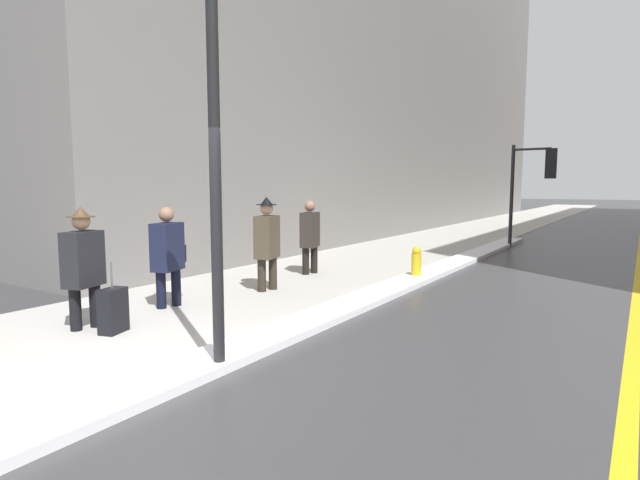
# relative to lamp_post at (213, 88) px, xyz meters

# --- Properties ---
(ground_plane) EXTENTS (160.00, 160.00, 0.00)m
(ground_plane) POSITION_rel_lamp_post_xyz_m (-0.37, -0.88, -2.89)
(ground_plane) COLOR #38383A
(sidewalk_slab) EXTENTS (4.00, 80.00, 0.01)m
(sidewalk_slab) POSITION_rel_lamp_post_xyz_m (-2.37, 14.12, -2.88)
(sidewalk_slab) COLOR #B2AFA8
(sidewalk_slab) RESTS_ON ground
(snow_bank_curb) EXTENTS (0.64, 17.31, 0.10)m
(snow_bank_curb) POSITION_rel_lamp_post_xyz_m (-0.18, 6.18, -2.84)
(snow_bank_curb) COLOR white
(snow_bank_curb) RESTS_ON ground
(lamp_post) EXTENTS (0.28, 0.28, 4.81)m
(lamp_post) POSITION_rel_lamp_post_xyz_m (0.00, 0.00, 0.00)
(lamp_post) COLOR black
(lamp_post) RESTS_ON ground
(traffic_light_near) EXTENTS (1.31, 0.32, 3.21)m
(traffic_light_near) POSITION_rel_lamp_post_xyz_m (0.82, 12.87, -0.59)
(traffic_light_near) COLOR black
(traffic_light_near) RESTS_ON ground
(pedestrian_in_glasses) EXTENTS (0.43, 0.57, 1.66)m
(pedestrian_in_glasses) POSITION_rel_lamp_post_xyz_m (-2.59, 0.12, -1.98)
(pedestrian_in_glasses) COLOR black
(pedestrian_in_glasses) RESTS_ON ground
(pedestrian_with_shoulder_bag) EXTENTS (0.44, 0.76, 1.60)m
(pedestrian_with_shoulder_bag) POSITION_rel_lamp_post_xyz_m (-2.62, 1.56, -2.00)
(pedestrian_with_shoulder_bag) COLOR black
(pedestrian_with_shoulder_bag) RESTS_ON ground
(pedestrian_in_fedora) EXTENTS (0.45, 0.60, 1.74)m
(pedestrian_in_fedora) POSITION_rel_lamp_post_xyz_m (-2.11, 3.40, -1.94)
(pedestrian_in_fedora) COLOR #2A241B
(pedestrian_in_fedora) RESTS_ON ground
(pedestrian_trailing) EXTENTS (0.44, 0.59, 1.61)m
(pedestrian_trailing) POSITION_rel_lamp_post_xyz_m (-2.44, 5.28, -1.99)
(pedestrian_trailing) COLOR black
(pedestrian_trailing) RESTS_ON ground
(rolling_suitcase) EXTENTS (0.31, 0.41, 0.95)m
(rolling_suitcase) POSITION_rel_lamp_post_xyz_m (-2.11, 0.21, -2.59)
(rolling_suitcase) COLOR black
(rolling_suitcase) RESTS_ON ground
(fire_hydrant) EXTENTS (0.20, 0.20, 0.70)m
(fire_hydrant) POSITION_rel_lamp_post_xyz_m (-0.22, 5.90, -2.54)
(fire_hydrant) COLOR gold
(fire_hydrant) RESTS_ON ground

